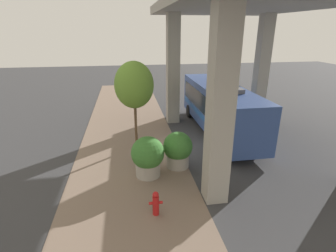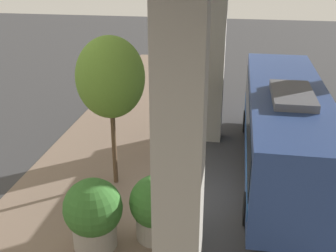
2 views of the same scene
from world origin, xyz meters
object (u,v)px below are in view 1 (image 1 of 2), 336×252
Objects in this scene: planter_middle at (148,156)px; street_tree_near at (134,85)px; planter_front at (178,149)px; bus at (219,106)px; fire_hydrant at (156,203)px.

planter_middle is 0.39× the size of street_tree_near.
planter_front is 0.94× the size of planter_middle.
bus is 6.33m from street_tree_near.
bus reaches higher than planter_middle.
bus is 7.48m from planter_middle.
planter_middle is at bearing -83.43° from street_tree_near.
bus is at bearing 49.71° from planter_front.
planter_front is at bearing -130.29° from bus.
street_tree_near is at bearing 96.57° from planter_middle.
planter_middle is at bearing 90.62° from fire_hydrant.
planter_front is 1.74m from planter_middle.
planter_middle is at bearing -136.46° from bus.
planter_middle is (-1.61, -0.66, 0.07)m from planter_front.
fire_hydrant is 0.20× the size of street_tree_near.
fire_hydrant is 0.54× the size of planter_front.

